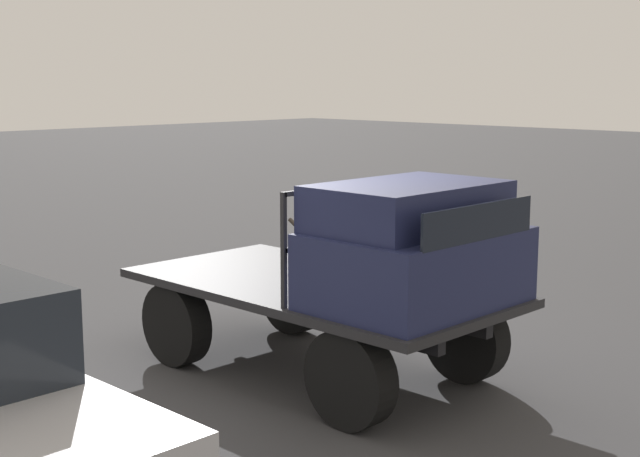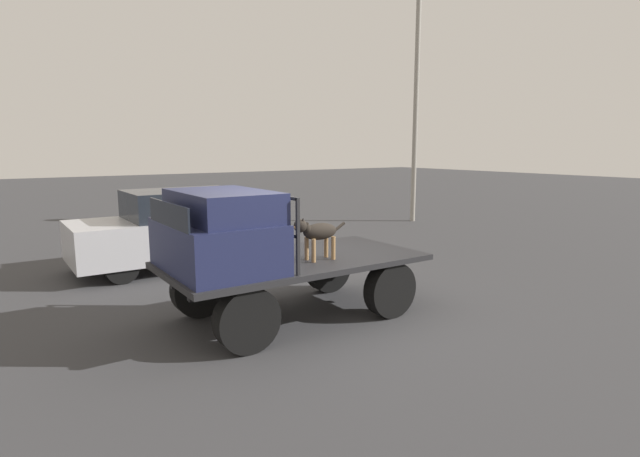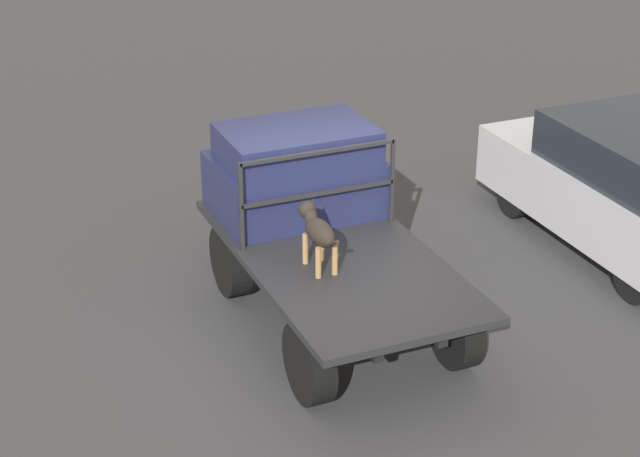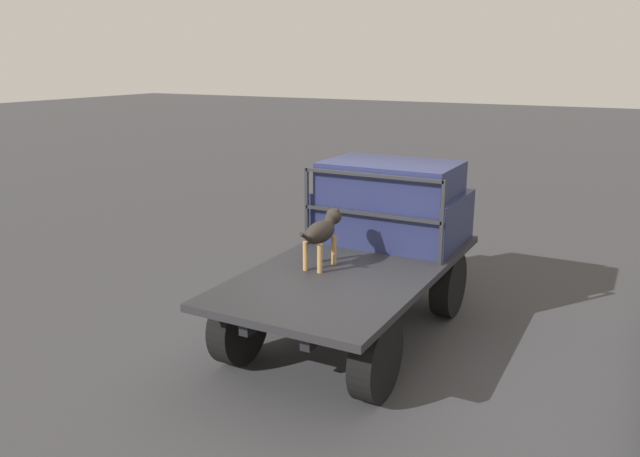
{
  "view_description": "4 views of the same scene",
  "coord_description": "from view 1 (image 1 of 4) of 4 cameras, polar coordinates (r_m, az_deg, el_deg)",
  "views": [
    {
      "loc": [
        5.72,
        -5.79,
        2.75
      ],
      "look_at": [
        -0.25,
        0.29,
        1.32
      ],
      "focal_mm": 50.0,
      "sensor_mm": 36.0,
      "label": 1
    },
    {
      "loc": [
        3.64,
        6.01,
        2.45
      ],
      "look_at": [
        -0.25,
        0.29,
        1.32
      ],
      "focal_mm": 28.0,
      "sensor_mm": 36.0,
      "label": 2
    },
    {
      "loc": [
        -9.04,
        4.06,
        5.88
      ],
      "look_at": [
        -0.25,
        0.29,
        1.32
      ],
      "focal_mm": 60.0,
      "sensor_mm": 36.0,
      "label": 3
    },
    {
      "loc": [
        -6.09,
        -2.85,
        3.13
      ],
      "look_at": [
        -0.25,
        0.29,
        1.32
      ],
      "focal_mm": 35.0,
      "sensor_mm": 36.0,
      "label": 4
    }
  ],
  "objects": [
    {
      "name": "flatbed_truck",
      "position": [
        8.41,
        -0.19,
        -5.18
      ],
      "size": [
        3.7,
        1.89,
        0.87
      ],
      "color": "black",
      "rests_on": "ground"
    },
    {
      "name": "truck_headboard",
      "position": [
        7.91,
        2.24,
        0.48
      ],
      "size": [
        0.04,
        1.77,
        0.97
      ],
      "color": "#232326",
      "rests_on": "flatbed_truck"
    },
    {
      "name": "dog",
      "position": [
        8.6,
        0.32,
        -0.35
      ],
      "size": [
        0.89,
        0.24,
        0.65
      ],
      "rotation": [
        0.0,
        0.0,
        -0.34
      ],
      "color": "#9E7547",
      "rests_on": "flatbed_truck"
    },
    {
      "name": "ground_plane",
      "position": [
        8.59,
        -0.19,
        -9.16
      ],
      "size": [
        80.0,
        80.0,
        0.0
      ],
      "primitive_type": "plane",
      "color": "#38383A"
    },
    {
      "name": "truck_cab",
      "position": [
        7.51,
        6.03,
        -1.22
      ],
      "size": [
        1.26,
        1.77,
        1.02
      ],
      "color": "#1E2347",
      "rests_on": "flatbed_truck"
    }
  ]
}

